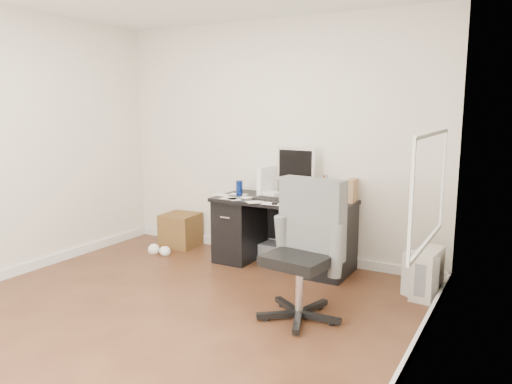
% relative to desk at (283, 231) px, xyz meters
% --- Properties ---
extents(ground, '(4.00, 4.00, 0.00)m').
position_rel_desk_xyz_m(ground, '(-0.30, -1.65, -0.40)').
color(ground, '#422215').
rests_on(ground, ground).
extents(room_shell, '(4.02, 4.02, 2.71)m').
position_rel_desk_xyz_m(room_shell, '(-0.27, -1.62, 1.26)').
color(room_shell, silver).
rests_on(room_shell, ground).
extents(desk, '(1.50, 0.70, 0.75)m').
position_rel_desk_xyz_m(desk, '(0.00, 0.00, 0.00)').
color(desk, black).
rests_on(desk, ground).
extents(loose_papers, '(1.10, 0.60, 0.00)m').
position_rel_desk_xyz_m(loose_papers, '(-0.20, -0.05, 0.35)').
color(loose_papers, white).
rests_on(loose_papers, desk).
extents(lcd_monitor, '(0.45, 0.27, 0.56)m').
position_rel_desk_xyz_m(lcd_monitor, '(0.07, 0.16, 0.63)').
color(lcd_monitor, silver).
rests_on(lcd_monitor, desk).
extents(keyboard, '(0.48, 0.19, 0.03)m').
position_rel_desk_xyz_m(keyboard, '(-0.04, -0.14, 0.36)').
color(keyboard, black).
rests_on(keyboard, desk).
extents(computer_mouse, '(0.06, 0.06, 0.05)m').
position_rel_desk_xyz_m(computer_mouse, '(0.28, -0.02, 0.38)').
color(computer_mouse, silver).
rests_on(computer_mouse, desk).
extents(travel_mug, '(0.09, 0.09, 0.17)m').
position_rel_desk_xyz_m(travel_mug, '(-0.54, -0.03, 0.43)').
color(travel_mug, navy).
rests_on(travel_mug, desk).
extents(white_binder, '(0.19, 0.30, 0.32)m').
position_rel_desk_xyz_m(white_binder, '(-0.28, 0.14, 0.51)').
color(white_binder, white).
rests_on(white_binder, desk).
extents(magazine_file, '(0.12, 0.21, 0.24)m').
position_rel_desk_xyz_m(magazine_file, '(0.69, 0.21, 0.47)').
color(magazine_file, '#9A784A').
rests_on(magazine_file, desk).
extents(pen_cup, '(0.14, 0.14, 0.27)m').
position_rel_desk_xyz_m(pen_cup, '(0.40, 0.18, 0.49)').
color(pen_cup, brown).
rests_on(pen_cup, desk).
extents(yellow_book, '(0.20, 0.25, 0.04)m').
position_rel_desk_xyz_m(yellow_book, '(0.41, -0.16, 0.37)').
color(yellow_book, gold).
rests_on(yellow_book, desk).
extents(paper_remote, '(0.29, 0.24, 0.02)m').
position_rel_desk_xyz_m(paper_remote, '(0.05, -0.26, 0.36)').
color(paper_remote, white).
rests_on(paper_remote, desk).
extents(office_chair, '(0.74, 0.74, 1.15)m').
position_rel_desk_xyz_m(office_chair, '(0.72, -1.17, 0.18)').
color(office_chair, '#535653').
rests_on(office_chair, ground).
extents(pc_tower, '(0.24, 0.46, 0.45)m').
position_rel_desk_xyz_m(pc_tower, '(1.55, -0.15, -0.18)').
color(pc_tower, '#B9B3A7').
rests_on(pc_tower, ground).
extents(shopping_bag, '(0.37, 0.33, 0.41)m').
position_rel_desk_xyz_m(shopping_bag, '(1.50, -0.22, -0.20)').
color(shopping_bag, silver).
rests_on(shopping_bag, ground).
extents(wicker_basket, '(0.44, 0.44, 0.41)m').
position_rel_desk_xyz_m(wicker_basket, '(-1.48, 0.09, -0.19)').
color(wicker_basket, '#513318').
rests_on(wicker_basket, ground).
extents(desk_printer, '(0.33, 0.28, 0.19)m').
position_rel_desk_xyz_m(desk_printer, '(-0.18, 0.17, -0.31)').
color(desk_printer, '#5E5E62').
rests_on(desk_printer, ground).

